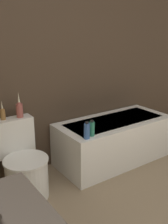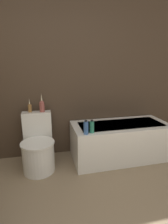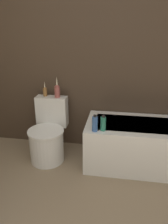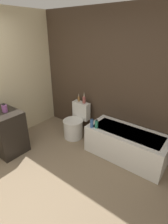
# 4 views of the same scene
# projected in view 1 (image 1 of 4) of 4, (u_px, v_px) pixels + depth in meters

# --- Properties ---
(wall_back_tiled) EXTENTS (6.40, 0.06, 2.60)m
(wall_back_tiled) POSITION_uv_depth(u_px,v_px,m) (37.00, 59.00, 2.84)
(wall_back_tiled) COLOR #423326
(wall_back_tiled) RESTS_ON ground_plane
(bathtub) EXTENTS (1.45, 0.66, 0.54)m
(bathtub) POSITION_uv_depth(u_px,v_px,m) (114.00, 140.00, 3.30)
(bathtub) COLOR white
(bathtub) RESTS_ON ground
(toilet) EXTENTS (0.44, 0.58, 0.75)m
(toilet) POSITION_uv_depth(u_px,v_px,m) (24.00, 167.00, 2.61)
(toilet) COLOR white
(toilet) RESTS_ON ground
(vase_gold) EXTENTS (0.05, 0.05, 0.19)m
(vase_gold) POSITION_uv_depth(u_px,v_px,m) (3.00, 113.00, 2.59)
(vase_gold) COLOR olive
(vase_gold) RESTS_ON toilet
(vase_silver) EXTENTS (0.07, 0.07, 0.26)m
(vase_silver) POSITION_uv_depth(u_px,v_px,m) (19.00, 109.00, 2.65)
(vase_silver) COLOR #994C47
(vase_silver) RESTS_ON toilet
(shampoo_bottle_tall) EXTENTS (0.06, 0.06, 0.18)m
(shampoo_bottle_tall) POSITION_uv_depth(u_px,v_px,m) (87.00, 131.00, 2.66)
(shampoo_bottle_tall) COLOR #335999
(shampoo_bottle_tall) RESTS_ON bathtub
(shampoo_bottle_short) EXTENTS (0.06, 0.06, 0.17)m
(shampoo_bottle_short) POSITION_uv_depth(u_px,v_px,m) (92.00, 129.00, 2.73)
(shampoo_bottle_short) COLOR #267259
(shampoo_bottle_short) RESTS_ON bathtub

